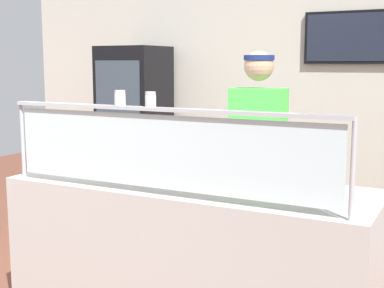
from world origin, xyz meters
name	(u,v)px	position (x,y,z in m)	size (l,w,h in m)	color
shop_rear_unit	(303,96)	(1.13, 2.79, 1.36)	(6.64, 0.13, 2.70)	beige
serving_counter	(190,258)	(1.12, 0.40, 0.47)	(2.24, 0.79, 0.95)	#BCB7B2
sneeze_guard	(161,141)	(1.12, 0.06, 1.25)	(2.07, 0.06, 0.49)	#B2B5BC
pizza_tray	(213,181)	(1.24, 0.46, 0.97)	(0.44, 0.44, 0.04)	#9EA0A8
pizza_server	(209,178)	(1.23, 0.44, 0.99)	(0.07, 0.28, 0.01)	#ADAFB7
parmesan_shaker	(120,99)	(0.86, 0.06, 1.48)	(0.06, 0.06, 0.09)	white
pepper_flake_shaker	(151,100)	(1.06, 0.06, 1.47)	(0.06, 0.06, 0.08)	white
worker_figure	(258,158)	(1.28, 1.14, 1.01)	(0.41, 0.50, 1.76)	#23232D
drink_fridge	(135,134)	(-0.57, 2.34, 0.93)	(0.63, 0.61, 1.85)	black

